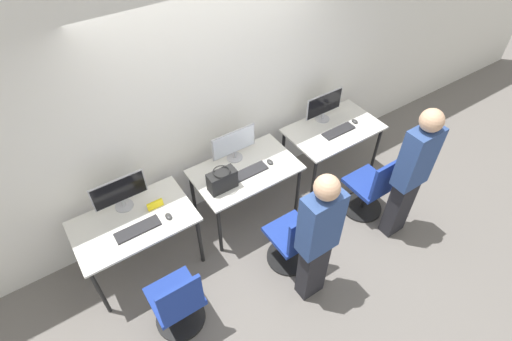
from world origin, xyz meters
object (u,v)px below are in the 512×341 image
Objects in this scene: monitor_center at (234,144)px; mouse_center at (270,162)px; mouse_right at (355,121)px; office_chair_right at (370,190)px; person_right at (412,172)px; office_chair_center at (294,241)px; keyboard_left at (138,229)px; mouse_left at (169,216)px; keyboard_center at (249,172)px; person_center at (318,237)px; monitor_left at (120,192)px; office_chair_left at (178,304)px; monitor_right at (324,106)px; keyboard_right at (339,131)px; handbag at (222,180)px.

monitor_center reaches higher than mouse_center.
mouse_right is 0.10× the size of office_chair_right.
office_chair_right is 0.67m from person_right.
office_chair_center reaches higher than mouse_right.
keyboard_left is 0.31m from mouse_left.
keyboard_left is 0.25× the size of person_right.
person_center is at bearing -90.84° from keyboard_center.
keyboard_center is at bearing -90.00° from monitor_center.
mouse_left is 0.05× the size of person_center.
office_chair_left is at bearing -88.50° from monitor_left.
person_center is (1.27, -1.09, 0.15)m from keyboard_left.
monitor_right is 5.90× the size of mouse_right.
office_chair_left is at bearing -163.84° from keyboard_right.
keyboard_left and keyboard_right have the same top height.
monitor_left is at bearing 169.30° from mouse_center.
office_chair_center is 1.00× the size of office_chair_right.
mouse_left is 1.00× the size of mouse_right.
keyboard_left is 0.26× the size of person_center.
office_chair_left reaches higher than mouse_right.
monitor_right is (1.30, 1.43, 0.04)m from person_center.
monitor_left is 0.32× the size of person_center.
mouse_right is at bearing 63.79° from office_chair_right.
mouse_center is at bearing -10.70° from monitor_left.
office_chair_center is 1.51m from keyboard_right.
monitor_center reaches higher than office_chair_left.
office_chair_left is at bearing -157.79° from monitor_right.
office_chair_left reaches higher than mouse_center.
person_right reaches higher than keyboard_center.
mouse_left is at bearing -177.85° from mouse_right.
person_center is 1.41m from office_chair_right.
mouse_left is at bearing 164.09° from office_chair_right.
monitor_right is at bearing 11.25° from handbag.
monitor_center is 0.44m from mouse_center.
person_center reaches higher than handbag.
office_chair_left is at bearing 162.25° from person_center.
keyboard_center is (1.28, -0.29, -0.19)m from monitor_left.
mouse_left is at bearing -175.80° from handbag.
office_chair_left is 2.09× the size of keyboard_right.
keyboard_left is 4.80× the size of mouse_left.
keyboard_left is at bearing -164.81° from monitor_center.
office_chair_right reaches higher than mouse_left.
office_chair_center is (0.04, -0.78, -0.38)m from keyboard_center.
person_center is at bearing -40.65° from keyboard_left.
monitor_left reaches higher than mouse_center.
keyboard_left is 0.48× the size of office_chair_center.
office_chair_center is at bearing -28.61° from keyboard_left.
monitor_center is (1.26, 1.04, 0.57)m from office_chair_left.
mouse_center is (0.28, -0.29, -0.18)m from monitor_center.
mouse_right is 0.30× the size of handbag.
office_chair_center is (1.30, -0.03, 0.00)m from office_chair_left.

